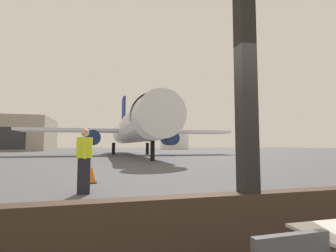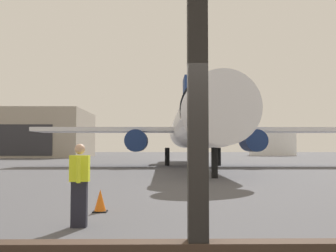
{
  "view_description": "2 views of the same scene",
  "coord_description": "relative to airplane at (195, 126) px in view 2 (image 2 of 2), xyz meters",
  "views": [
    {
      "loc": [
        -1.69,
        -2.66,
        1.28
      ],
      "look_at": [
        4.16,
        19.1,
        3.03
      ],
      "focal_mm": 26.91,
      "sensor_mm": 36.0,
      "label": 1
    },
    {
      "loc": [
        -0.36,
        -4.03,
        1.66
      ],
      "look_at": [
        -0.1,
        13.78,
        2.63
      ],
      "focal_mm": 42.85,
      "sensor_mm": 36.0,
      "label": 2
    }
  ],
  "objects": [
    {
      "name": "ground_crew_worker",
      "position": [
        -4.6,
        -26.56,
        -2.65
      ],
      "size": [
        0.4,
        0.57,
        1.74
      ],
      "color": "black",
      "rests_on": "ground"
    },
    {
      "name": "window_frame",
      "position": [
        -2.5,
        -31.02,
        -2.3
      ],
      "size": [
        9.19,
        0.24,
        3.69
      ],
      "color": "#38281E",
      "rests_on": "ground"
    },
    {
      "name": "airplane",
      "position": [
        0.0,
        0.0,
        0.0
      ],
      "size": [
        28.52,
        33.72,
        10.47
      ],
      "color": "silver",
      "rests_on": "ground"
    },
    {
      "name": "fuel_storage_tank",
      "position": [
        20.79,
        50.62,
        -0.97
      ],
      "size": [
        9.89,
        9.89,
        5.17
      ],
      "primitive_type": "cylinder",
      "color": "white",
      "rests_on": "ground"
    },
    {
      "name": "traffic_cone",
      "position": [
        -4.47,
        -24.58,
        -3.28
      ],
      "size": [
        0.36,
        0.36,
        0.58
      ],
      "color": "orange",
      "rests_on": "ground"
    },
    {
      "name": "distant_hangar",
      "position": [
        -28.8,
        37.19,
        0.56
      ],
      "size": [
        24.66,
        18.07,
        8.23
      ],
      "color": "#9E9384",
      "rests_on": "ground"
    },
    {
      "name": "ground_plane",
      "position": [
        -2.5,
        8.98,
        -3.55
      ],
      "size": [
        220.0,
        220.0,
        0.0
      ],
      "primitive_type": "plane",
      "color": "#4C4C51"
    }
  ]
}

